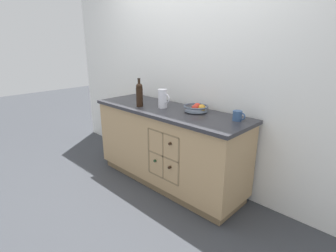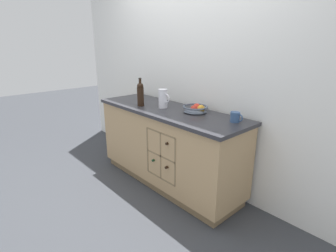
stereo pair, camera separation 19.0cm
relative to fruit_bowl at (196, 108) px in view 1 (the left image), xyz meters
The scene contains 7 objects.
ground_plane 0.98m from the fruit_bowl, 159.01° to the right, with size 14.00×14.00×0.00m, color #383A3F.
back_wall 0.52m from the fruit_bowl, 141.57° to the left, with size 4.40×0.06×2.55m, color white.
kitchen_island 0.57m from the fruit_bowl, 158.51° to the right, with size 1.86×0.61×0.88m.
fruit_bowl is the anchor object (origin of this frame).
white_pitcher 0.39m from the fruit_bowl, 162.12° to the right, with size 0.15×0.10×0.20m.
ceramic_mug 0.46m from the fruit_bowl, ahead, with size 0.12×0.08×0.09m.
standing_wine_bottle 0.66m from the fruit_bowl, 157.85° to the right, with size 0.08×0.08×0.31m.
Camera 1 is at (1.90, -1.96, 1.57)m, focal length 28.00 mm.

